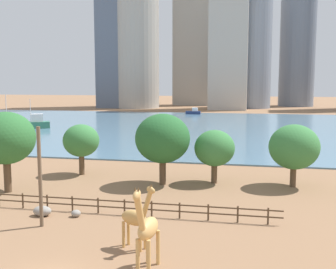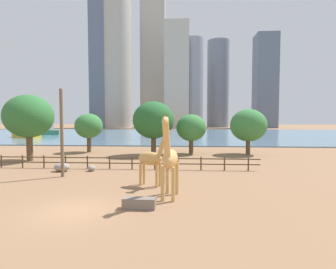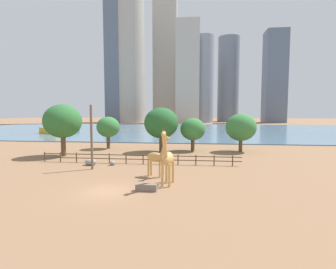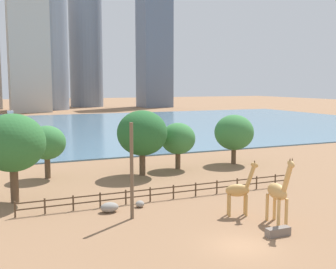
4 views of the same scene
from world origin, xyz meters
name	(u,v)px [view 3 (image 3 of 4)]	position (x,y,z in m)	size (l,w,h in m)	color
ground_plane	(179,130)	(0.00, 80.00, 0.00)	(400.00, 400.00, 0.00)	#8C6647
harbor_water	(178,130)	(0.00, 77.00, 0.10)	(180.00, 86.00, 0.20)	slate
giraffe_tall	(168,158)	(4.92, 2.61, 2.46)	(1.16, 3.29, 5.29)	tan
giraffe_companion	(157,157)	(3.42, 5.55, 2.06)	(2.66, 1.40, 4.44)	tan
utility_pole	(92,137)	(-4.65, 8.16, 3.76)	(0.28, 0.28, 7.51)	brown
boulder_near_fence	(113,163)	(-3.08, 10.77, 0.28)	(0.75, 0.75, 0.56)	gray
boulder_by_pole	(91,162)	(-5.83, 10.44, 0.40)	(1.50, 1.07, 0.81)	gray
feeding_trough	(146,187)	(3.36, 0.56, 0.30)	(1.80, 0.60, 0.60)	#72665B
enclosure_fence	(137,158)	(-0.23, 12.00, 0.76)	(26.12, 0.14, 1.30)	#4C3826
tree_left_large	(161,123)	(1.42, 22.57, 4.85)	(5.72, 5.72, 7.45)	brown
tree_center_broad	(108,127)	(-8.77, 25.23, 3.95)	(4.16, 4.16, 5.86)	brown
tree_right_tall	(193,129)	(6.66, 24.24, 3.73)	(4.26, 4.26, 5.68)	brown
tree_left_small	(241,127)	(14.73, 24.33, 4.12)	(5.10, 5.10, 6.43)	brown
tree_right_small	(63,121)	(-12.73, 16.50, 5.30)	(5.65, 5.65, 7.87)	brown
boat_ferry	(69,128)	(-37.93, 66.28, 1.30)	(7.65, 6.02, 6.60)	#337259
boat_sailboat	(168,123)	(-8.56, 113.79, 0.91)	(4.81, 1.92, 2.09)	navy
boat_tug	(51,129)	(-36.97, 53.86, 1.52)	(9.27, 6.99, 7.94)	gold
skyline_tower_needle	(275,77)	(54.88, 154.27, 28.73)	(12.89, 13.27, 57.46)	slate
skyline_block_central	(114,48)	(-45.80, 142.27, 46.97)	(10.55, 9.10, 93.95)	slate
skyline_tower_glass	(228,80)	(27.70, 169.19, 29.28)	(14.77, 14.77, 58.56)	slate
skyline_block_left	(203,80)	(9.90, 152.36, 27.61)	(13.31, 13.31, 55.22)	gray
skyline_block_right	(188,73)	(0.50, 142.84, 30.73)	(14.14, 14.47, 61.47)	#B7B2A8
skyline_tower_short	(131,47)	(-35.74, 144.13, 47.53)	(17.42, 17.42, 95.07)	#ADA89E
skyline_block_wide	(165,48)	(-16.78, 166.91, 52.05)	(16.60, 8.67, 104.10)	#ADA89E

